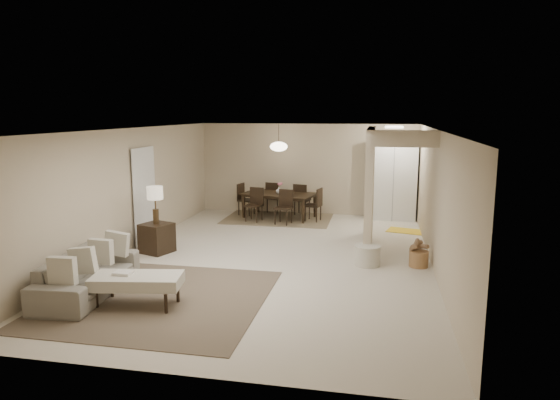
% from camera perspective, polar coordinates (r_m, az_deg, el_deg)
% --- Properties ---
extents(floor, '(9.00, 9.00, 0.00)m').
position_cam_1_polar(floor, '(9.82, -0.79, -6.67)').
color(floor, beige).
rests_on(floor, ground).
extents(ceiling, '(9.00, 9.00, 0.00)m').
position_cam_1_polar(ceiling, '(9.41, -0.83, 8.08)').
color(ceiling, white).
rests_on(ceiling, back_wall).
extents(back_wall, '(6.00, 0.00, 6.00)m').
position_cam_1_polar(back_wall, '(13.92, 3.07, 3.55)').
color(back_wall, '#C7B496').
rests_on(back_wall, floor).
extents(left_wall, '(0.00, 9.00, 9.00)m').
position_cam_1_polar(left_wall, '(10.57, -16.93, 1.05)').
color(left_wall, '#C7B496').
rests_on(left_wall, floor).
extents(right_wall, '(0.00, 9.00, 9.00)m').
position_cam_1_polar(right_wall, '(9.38, 17.41, -0.07)').
color(right_wall, '#C7B496').
rests_on(right_wall, floor).
extents(partition, '(0.15, 2.50, 2.50)m').
position_cam_1_polar(partition, '(10.56, 10.23, 1.32)').
color(partition, '#C7B496').
rests_on(partition, floor).
extents(doorway, '(0.04, 0.90, 2.04)m').
position_cam_1_polar(doorway, '(11.11, -15.29, 0.36)').
color(doorway, black).
rests_on(doorway, floor).
extents(pantry_cabinet, '(1.20, 0.55, 2.10)m').
position_cam_1_polar(pantry_cabinet, '(13.46, 12.80, 2.24)').
color(pantry_cabinet, white).
rests_on(pantry_cabinet, floor).
extents(flush_light, '(0.44, 0.44, 0.05)m').
position_cam_1_polar(flush_light, '(12.40, 12.92, 8.12)').
color(flush_light, white).
rests_on(flush_light, ceiling).
extents(living_rug, '(3.20, 3.20, 0.01)m').
position_cam_1_polar(living_rug, '(7.99, -13.60, -10.88)').
color(living_rug, brown).
rests_on(living_rug, floor).
extents(sofa, '(2.22, 1.04, 0.63)m').
position_cam_1_polar(sofa, '(8.45, -21.13, -7.93)').
color(sofa, gray).
rests_on(sofa, floor).
extents(ottoman_bench, '(1.38, 0.80, 0.46)m').
position_cam_1_polar(ottoman_bench, '(7.70, -16.03, -8.91)').
color(ottoman_bench, beige).
rests_on(ottoman_bench, living_rug).
extents(side_table, '(0.70, 0.70, 0.60)m').
position_cam_1_polar(side_table, '(10.44, -13.89, -4.24)').
color(side_table, black).
rests_on(side_table, floor).
extents(table_lamp, '(0.32, 0.32, 0.76)m').
position_cam_1_polar(table_lamp, '(10.26, -14.09, 0.42)').
color(table_lamp, '#48351F').
rests_on(table_lamp, side_table).
extents(round_pouf, '(0.48, 0.48, 0.38)m').
position_cam_1_polar(round_pouf, '(9.47, 9.97, -6.27)').
color(round_pouf, beige).
rests_on(round_pouf, floor).
extents(wicker_basket, '(0.37, 0.37, 0.30)m').
position_cam_1_polar(wicker_basket, '(9.61, 15.57, -6.50)').
color(wicker_basket, brown).
rests_on(wicker_basket, floor).
extents(dining_rug, '(2.80, 2.10, 0.01)m').
position_cam_1_polar(dining_rug, '(13.45, -0.14, -2.04)').
color(dining_rug, '#796B4B').
rests_on(dining_rug, floor).
extents(dining_table, '(2.10, 1.46, 0.67)m').
position_cam_1_polar(dining_table, '(13.39, -0.14, -0.66)').
color(dining_table, black).
rests_on(dining_table, dining_rug).
extents(dining_chairs, '(2.37, 1.92, 0.87)m').
position_cam_1_polar(dining_chairs, '(13.37, -0.14, -0.23)').
color(dining_chairs, black).
rests_on(dining_chairs, dining_rug).
extents(vase, '(0.20, 0.20, 0.17)m').
position_cam_1_polar(vase, '(13.31, -0.14, 1.11)').
color(vase, white).
rests_on(vase, dining_table).
extents(yellow_mat, '(1.06, 0.80, 0.01)m').
position_cam_1_polar(yellow_mat, '(12.35, 14.38, -3.46)').
color(yellow_mat, yellow).
rests_on(yellow_mat, floor).
extents(pendant_light, '(0.46, 0.46, 0.71)m').
position_cam_1_polar(pendant_light, '(13.18, -0.15, 6.13)').
color(pendant_light, '#48351F').
rests_on(pendant_light, ceiling).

